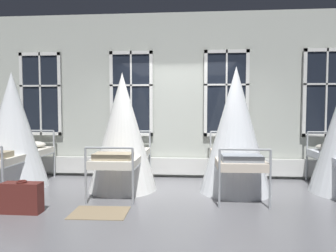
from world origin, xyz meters
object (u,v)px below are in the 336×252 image
cot_second (123,133)px  suitcase_dark (22,198)px  cot_third (236,131)px  cot_first (13,131)px

cot_second → suitcase_dark: (-1.14, -1.39, -0.83)m
cot_second → suitcase_dark: 1.98m
cot_third → suitcase_dark: cot_third is taller
cot_third → cot_first: bearing=89.2°
cot_first → cot_third: (4.18, -0.03, 0.02)m
cot_second → cot_third: size_ratio=0.96×
cot_first → cot_third: 4.18m
cot_first → suitcase_dark: 1.90m
cot_third → suitcase_dark: bearing=112.6°
cot_first → suitcase_dark: cot_first is taller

